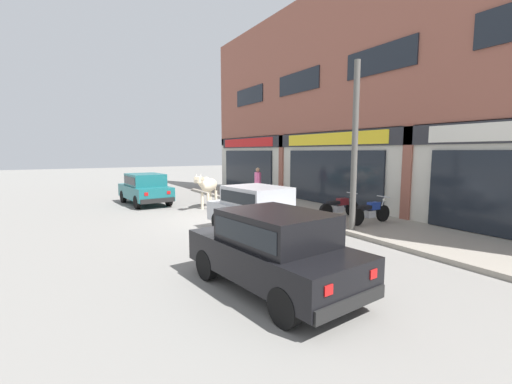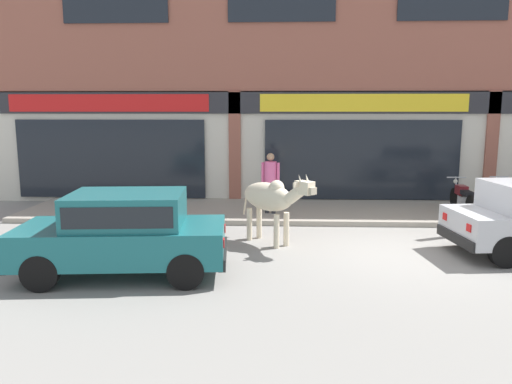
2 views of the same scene
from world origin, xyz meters
The scene contains 8 objects.
ground_plane centered at (0.00, 0.00, 0.00)m, with size 90.00×90.00×0.00m, color gray.
sidewalk centered at (0.00, 3.76, 0.07)m, with size 19.00×3.11×0.13m, color gray.
shop_building centered at (0.00, 5.57, 4.69)m, with size 23.00×1.40×9.79m.
cow centered at (-2.67, 0.55, 1.01)m, with size 1.64×1.71×1.61m.
car_1 centered at (-5.16, -1.62, 0.81)m, with size 3.71×1.89×1.46m.
motorcycle_0 centered at (2.44, 3.51, 0.52)m, with size 0.52×1.81×0.88m.
motorcycle_1 centered at (3.70, 3.69, 0.52)m, with size 0.52×1.81×0.88m.
pedestrian centered at (-2.71, 3.15, 1.11)m, with size 0.49×0.32×1.60m.
Camera 2 is at (-2.53, -9.86, 2.86)m, focal length 35.00 mm.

